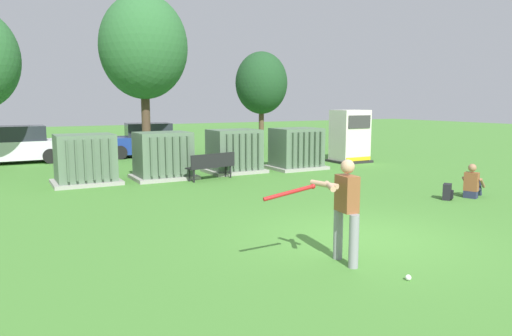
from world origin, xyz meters
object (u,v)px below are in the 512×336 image
generator_enclosure (350,136)px  parked_car_leftmost (17,146)px  sports_ball (408,278)px  transformer_mid_east (234,152)px  transformer_mid_west (163,156)px  backpack (448,192)px  batter (344,206)px  transformer_east (296,149)px  park_bench (212,164)px  transformer_west (85,160)px  parked_car_left_of_center (146,141)px  seated_spectator (472,184)px

generator_enclosure → parked_car_leftmost: bearing=152.8°
sports_ball → transformer_mid_east: bearing=77.1°
transformer_mid_west → backpack: 9.23m
transformer_mid_east → batter: 10.57m
backpack → transformer_east: bearing=92.3°
transformer_mid_east → backpack: 7.97m
park_bench → backpack: (4.35, -6.16, -0.32)m
parked_car_leftmost → park_bench: bearing=-55.4°
generator_enclosure → batter: bearing=-130.0°
transformer_mid_east → park_bench: 1.95m
transformer_mid_east → batter: bearing=-106.2°
transformer_west → batter: bearing=-76.4°
park_bench → parked_car_left_of_center: bearing=89.8°
transformer_mid_east → seated_spectator: 8.41m
seated_spectator → parked_car_leftmost: 18.13m
transformer_mid_east → batter: batter is taller
transformer_east → seated_spectator: bearing=-80.8°
transformer_west → sports_ball: transformer_west is taller
generator_enclosure → transformer_mid_east: bearing=-176.8°
transformer_mid_east → sports_ball: transformer_mid_east is taller
transformer_mid_west → batter: size_ratio=1.21×
backpack → transformer_west: bearing=138.2°
transformer_west → transformer_mid_west: same height
transformer_east → parked_car_leftmost: (-9.73, 7.31, -0.04)m
transformer_mid_west → transformer_west: bearing=176.5°
transformer_mid_west → parked_car_left_of_center: same height
transformer_east → parked_car_leftmost: size_ratio=0.50×
batter → seated_spectator: batter is taller
transformer_mid_east → parked_car_left_of_center: 7.01m
transformer_mid_west → seated_spectator: (6.59, -7.33, -0.41)m
seated_spectator → parked_car_leftmost: bearing=126.9°
park_bench → seated_spectator: size_ratio=1.91×
transformer_east → parked_car_left_of_center: size_ratio=0.48×
transformer_west → transformer_mid_east: same height
batter → park_bench: bearing=80.6°
park_bench → seated_spectator: bearing=-50.2°
transformer_mid_east → parked_car_left_of_center: bearing=102.0°
parked_car_leftmost → batter: bearing=-76.3°
generator_enclosure → sports_ball: bearing=-126.0°
park_bench → parked_car_leftmost: 9.99m
sports_ball → parked_car_left_of_center: (1.11, 18.08, 0.71)m
transformer_east → seated_spectator: 7.28m
transformer_west → park_bench: transformer_west is taller
transformer_west → transformer_mid_west: (2.55, -0.16, 0.00)m
backpack → transformer_mid_west: bearing=128.3°
park_bench → batter: batter is taller
transformer_mid_east → generator_enclosure: 5.84m
transformer_west → parked_car_leftmost: bearing=104.0°
parked_car_leftmost → transformer_west: bearing=-76.0°
parked_car_leftmost → parked_car_left_of_center: (5.69, -0.12, 0.00)m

